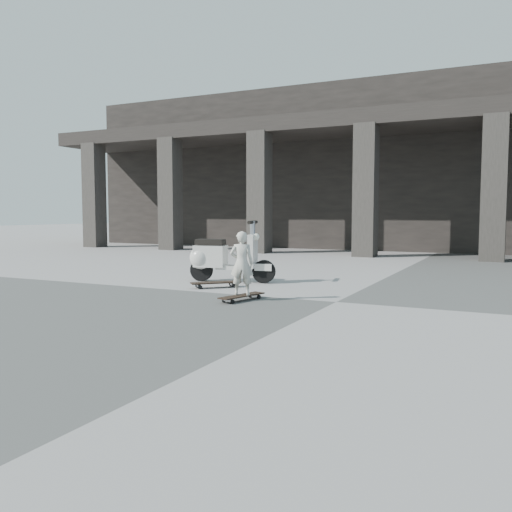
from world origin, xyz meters
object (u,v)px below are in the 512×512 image
at_px(longboard, 242,296).
at_px(child, 242,263).
at_px(skateboard_spare, 216,283).
at_px(scooter, 218,257).

xyz_separation_m(longboard, child, (0.00, 0.00, 0.51)).
relative_size(skateboard_spare, scooter, 0.47).
bearing_deg(skateboard_spare, scooter, 73.16).
distance_m(longboard, skateboard_spare, 1.50).
bearing_deg(child, skateboard_spare, -65.56).
bearing_deg(scooter, child, -62.50).
distance_m(longboard, scooter, 2.38).
height_order(longboard, skateboard_spare, skateboard_spare).
height_order(skateboard_spare, scooter, scooter).
xyz_separation_m(skateboard_spare, scooter, (-0.41, 0.77, 0.39)).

